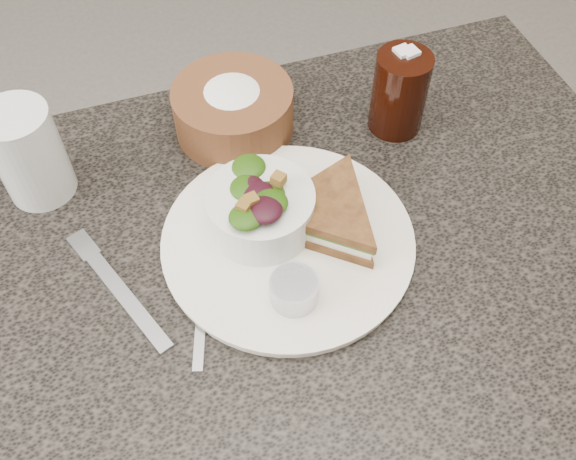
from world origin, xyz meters
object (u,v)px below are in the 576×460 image
at_px(dinner_plate, 288,241).
at_px(bread_basket, 233,103).
at_px(dressing_ramekin, 294,290).
at_px(cola_glass, 400,89).
at_px(sandwich, 327,214).
at_px(salad_bowl, 260,204).
at_px(dining_table, 290,384).
at_px(water_glass, 29,154).

height_order(dinner_plate, bread_basket, bread_basket).
xyz_separation_m(dressing_ramekin, cola_glass, (0.23, 0.23, 0.03)).
bearing_deg(sandwich, salad_bowl, -161.36).
relative_size(dining_table, salad_bowl, 7.63).
height_order(bread_basket, water_glass, water_glass).
xyz_separation_m(dining_table, bread_basket, (-0.00, 0.24, 0.42)).
distance_m(sandwich, dressing_ramekin, 0.11).
xyz_separation_m(dining_table, sandwich, (0.06, 0.03, 0.41)).
relative_size(dining_table, dinner_plate, 3.28).
bearing_deg(water_glass, dinner_plate, -34.74).
bearing_deg(cola_glass, water_glass, 175.33).
height_order(dining_table, cola_glass, cola_glass).
bearing_deg(dressing_ramekin, salad_bowl, 91.69).
relative_size(dining_table, sandwich, 5.92).
xyz_separation_m(dining_table, cola_glass, (0.22, 0.17, 0.44)).
relative_size(dinner_plate, sandwich, 1.81).
bearing_deg(bread_basket, sandwich, -75.03).
bearing_deg(sandwich, water_glass, -170.19).
bearing_deg(dinner_plate, dining_table, -100.75).
distance_m(salad_bowl, water_glass, 0.30).
height_order(bread_basket, cola_glass, cola_glass).
bearing_deg(cola_glass, salad_bowl, -153.14).
height_order(salad_bowl, cola_glass, cola_glass).
xyz_separation_m(sandwich, water_glass, (-0.33, 0.19, 0.03)).
bearing_deg(dressing_ramekin, sandwich, 49.79).
relative_size(dressing_ramekin, water_glass, 0.43).
bearing_deg(dressing_ramekin, dinner_plate, 75.82).
bearing_deg(salad_bowl, cola_glass, 26.86).
bearing_deg(bread_basket, dining_table, -89.56).
xyz_separation_m(dining_table, salad_bowl, (-0.02, 0.05, 0.43)).
bearing_deg(dressing_ramekin, cola_glass, 45.05).
height_order(salad_bowl, bread_basket, bread_basket).
xyz_separation_m(dining_table, dressing_ramekin, (-0.02, -0.06, 0.40)).
relative_size(dining_table, cola_glass, 7.73).
relative_size(dinner_plate, dressing_ramekin, 5.51).
distance_m(bread_basket, water_glass, 0.27).
bearing_deg(dining_table, water_glass, 141.71).
bearing_deg(water_glass, bread_basket, 5.37).
bearing_deg(dinner_plate, bread_basket, 91.64).
relative_size(bread_basket, cola_glass, 1.28).
bearing_deg(cola_glass, dinner_plate, -144.46).
xyz_separation_m(sandwich, cola_glass, (0.16, 0.15, 0.03)).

